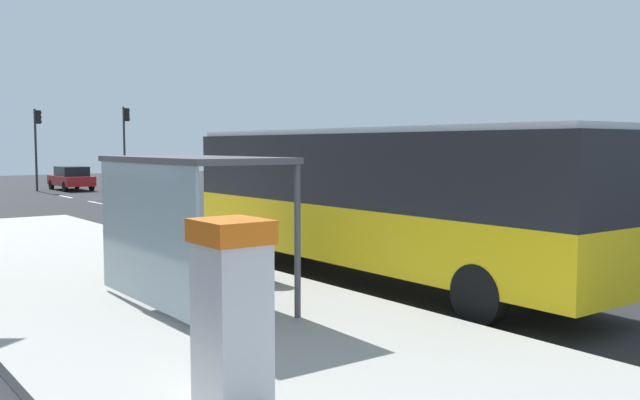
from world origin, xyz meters
The scene contains 19 objects.
ground_plane centered at (0.00, 14.00, -0.02)m, with size 56.00×92.00×0.04m, color #262628.
sidewalk_platform centered at (-6.40, 2.00, 0.09)m, with size 6.20×30.00×0.18m, color #ADAAA3.
lane_stripe_seg_1 centered at (0.25, -1.00, 0.01)m, with size 0.16×2.20×0.01m, color silver.
lane_stripe_seg_2 centered at (0.25, 4.00, 0.01)m, with size 0.16×2.20×0.01m, color silver.
lane_stripe_seg_3 centered at (0.25, 9.00, 0.01)m, with size 0.16×2.20×0.01m, color silver.
lane_stripe_seg_4 centered at (0.25, 14.00, 0.01)m, with size 0.16×2.20×0.01m, color silver.
lane_stripe_seg_5 centered at (0.25, 19.00, 0.01)m, with size 0.16×2.20×0.01m, color silver.
lane_stripe_seg_6 centered at (0.25, 24.00, 0.01)m, with size 0.16×2.20×0.01m, color silver.
lane_stripe_seg_7 centered at (0.25, 29.00, 0.01)m, with size 0.16×2.20×0.01m, color silver.
bus centered at (-1.71, 0.56, 1.84)m, with size 2.55×11.01×3.21m.
white_van centered at (2.20, 23.00, 1.34)m, with size 2.12×5.24×2.30m.
sedan_near centered at (2.30, 34.66, 0.79)m, with size 1.87×4.41×1.52m.
ticket_machine centered at (-7.89, -4.20, 1.17)m, with size 0.66×0.76×1.94m.
recycling_bin_blue centered at (-4.20, 1.25, 0.66)m, with size 0.52×0.52×0.95m, color blue.
recycling_bin_green centered at (-4.20, 1.95, 0.66)m, with size 0.52×0.52×0.95m, color green.
recycling_bin_orange centered at (-4.20, 2.65, 0.66)m, with size 0.52×0.52×0.95m, color orange.
traffic_light_near_side centered at (5.50, 33.49, 3.54)m, with size 0.49×0.28×5.35m.
traffic_light_median centered at (0.40, 35.09, 3.40)m, with size 0.49×0.28×5.13m.
bus_shelter centered at (-6.41, 0.32, 2.10)m, with size 1.80×4.00×2.50m.
Camera 1 is at (-11.34, -10.36, 2.87)m, focal length 38.91 mm.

